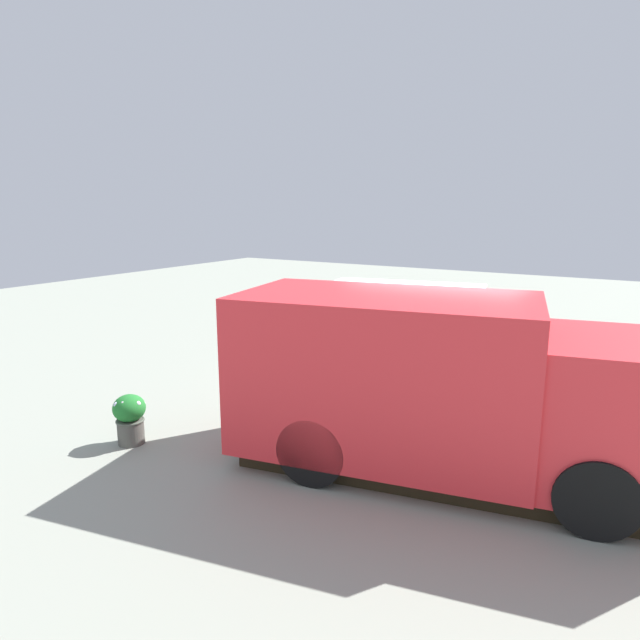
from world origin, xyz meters
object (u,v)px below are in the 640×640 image
Objects in this scene: planter_flowering_side at (130,417)px; person_customer at (366,353)px; food_truck at (439,389)px; planter_flowering_far at (331,318)px; planter_flowering_near at (285,321)px.

person_customer is at bearing -103.67° from planter_flowering_side.
food_truck is 7.98m from planter_flowering_far.
food_truck is 6.64× the size of person_customer.
planter_flowering_side is (3.99, 1.50, -0.69)m from food_truck.
person_customer is at bearing -51.90° from food_truck.
food_truck is 7.92m from planter_flowering_near.
food_truck is 4.32m from planter_flowering_side.
planter_flowering_near is 0.93× the size of planter_flowering_far.
food_truck is 7.68× the size of planter_flowering_side.
planter_flowering_far is 1.06× the size of planter_flowering_side.
planter_flowering_near is 1.28m from planter_flowering_far.
person_customer is (2.77, -3.53, -0.76)m from food_truck.
planter_flowering_far is (5.09, -6.11, -0.70)m from food_truck.
planter_flowering_near is (3.19, -1.64, 0.04)m from person_customer.
food_truck reaches higher than person_customer.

